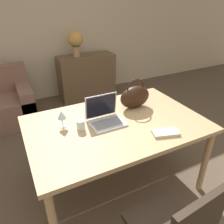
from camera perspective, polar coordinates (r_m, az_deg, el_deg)
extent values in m
cube|color=beige|center=(4.15, -18.48, 21.18)|extent=(10.00, 0.06, 2.70)
cube|color=tan|center=(2.01, 1.10, -3.22)|extent=(1.59, 1.05, 0.04)
cylinder|color=tan|center=(2.36, 23.11, -11.84)|extent=(0.06, 0.06, 0.72)
cylinder|color=tan|center=(2.44, -20.09, -9.56)|extent=(0.06, 0.06, 0.72)
cylinder|color=tan|center=(2.89, 9.72, -1.70)|extent=(0.06, 0.06, 0.72)
cylinder|color=#2D2319|center=(2.04, 13.29, -24.40)|extent=(0.04, 0.04, 0.39)
cube|color=#7F5B4C|center=(3.72, -21.49, 2.50)|extent=(0.20, 0.80, 0.56)
cube|color=brown|center=(4.20, -6.60, 9.13)|extent=(1.03, 0.40, 0.81)
cube|color=silver|center=(1.97, -1.24, -3.02)|extent=(0.31, 0.23, 0.02)
cube|color=gray|center=(1.96, -1.17, -2.89)|extent=(0.26, 0.15, 0.00)
cube|color=silver|center=(2.02, -2.91, 1.68)|extent=(0.31, 0.03, 0.23)
cube|color=black|center=(2.01, -2.82, 1.60)|extent=(0.29, 0.03, 0.21)
cylinder|color=silver|center=(1.90, -8.19, -3.37)|extent=(0.07, 0.07, 0.09)
cylinder|color=silver|center=(1.99, -12.64, -3.65)|extent=(0.06, 0.06, 0.01)
cylinder|color=silver|center=(1.97, -12.77, -2.61)|extent=(0.01, 0.01, 0.08)
cone|color=silver|center=(1.93, -13.02, -0.65)|extent=(0.08, 0.08, 0.08)
ellipsoid|color=black|center=(2.23, 6.00, 3.92)|extent=(0.33, 0.16, 0.23)
torus|color=black|center=(2.19, 6.13, 6.23)|extent=(0.19, 0.01, 0.19)
cylinder|color=tan|center=(3.99, -9.34, 15.53)|extent=(0.11, 0.11, 0.21)
sphere|color=#3D6B38|center=(3.96, -9.52, 17.63)|extent=(0.20, 0.20, 0.20)
sphere|color=#D6994C|center=(3.95, -9.59, 18.38)|extent=(0.26, 0.26, 0.26)
cube|color=beige|center=(1.89, 13.87, -5.29)|extent=(0.25, 0.17, 0.02)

